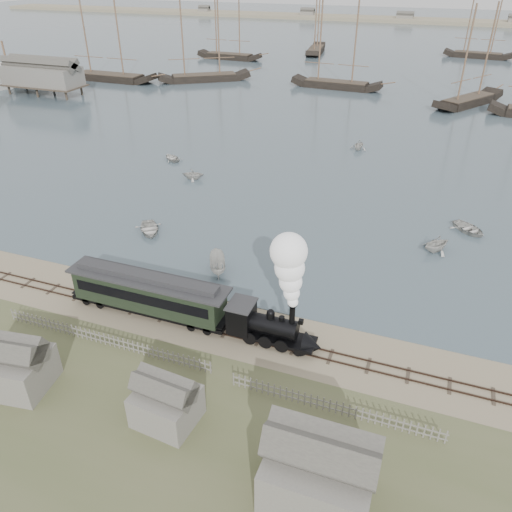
% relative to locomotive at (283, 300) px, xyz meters
% --- Properties ---
extents(ground, '(600.00, 600.00, 0.00)m').
position_rel_locomotive_xyz_m(ground, '(-6.95, 2.00, -4.49)').
color(ground, tan).
rests_on(ground, ground).
extents(harbor_water, '(600.00, 336.00, 0.06)m').
position_rel_locomotive_xyz_m(harbor_water, '(-6.95, 172.00, -4.46)').
color(harbor_water, '#40525C').
rests_on(harbor_water, ground).
extents(rail_track, '(120.00, 1.80, 0.16)m').
position_rel_locomotive_xyz_m(rail_track, '(-6.95, 0.00, -4.45)').
color(rail_track, '#36251D').
rests_on(rail_track, ground).
extents(picket_fence_west, '(19.00, 0.10, 1.20)m').
position_rel_locomotive_xyz_m(picket_fence_west, '(-13.45, -5.00, -4.49)').
color(picket_fence_west, slate).
rests_on(picket_fence_west, ground).
extents(picket_fence_east, '(15.00, 0.10, 1.20)m').
position_rel_locomotive_xyz_m(picket_fence_east, '(5.55, -5.50, -4.49)').
color(picket_fence_east, slate).
rests_on(picket_fence_east, ground).
extents(shed_left, '(5.00, 4.00, 4.10)m').
position_rel_locomotive_xyz_m(shed_left, '(-16.95, -11.00, -4.49)').
color(shed_left, slate).
rests_on(shed_left, ground).
extents(shed_mid, '(4.00, 3.50, 3.60)m').
position_rel_locomotive_xyz_m(shed_mid, '(-4.95, -10.00, -4.49)').
color(shed_mid, slate).
rests_on(shed_mid, ground).
extents(shed_right, '(6.00, 5.00, 5.10)m').
position_rel_locomotive_xyz_m(shed_right, '(6.05, -12.00, -4.49)').
color(shed_right, slate).
rests_on(shed_right, ground).
extents(far_spit, '(500.00, 20.00, 1.80)m').
position_rel_locomotive_xyz_m(far_spit, '(-6.95, 252.00, -4.49)').
color(far_spit, tan).
rests_on(far_spit, ground).
extents(locomotive, '(7.82, 2.92, 9.75)m').
position_rel_locomotive_xyz_m(locomotive, '(0.00, 0.00, 0.00)').
color(locomotive, black).
rests_on(locomotive, ground).
extents(passenger_coach, '(14.78, 2.85, 3.59)m').
position_rel_locomotive_xyz_m(passenger_coach, '(-12.19, 0.00, -2.23)').
color(passenger_coach, black).
rests_on(passenger_coach, ground).
extents(beached_dinghy, '(4.38, 5.01, 0.87)m').
position_rel_locomotive_xyz_m(beached_dinghy, '(-10.16, 2.65, -4.06)').
color(beached_dinghy, beige).
rests_on(beached_dinghy, ground).
extents(rowboat_0, '(5.34, 5.09, 0.90)m').
position_rel_locomotive_xyz_m(rowboat_0, '(-20.19, 13.15, -3.98)').
color(rowboat_0, beige).
rests_on(rowboat_0, harbor_water).
extents(rowboat_1, '(3.37, 3.66, 1.62)m').
position_rel_locomotive_xyz_m(rowboat_1, '(-22.75, 29.44, -3.62)').
color(rowboat_1, beige).
rests_on(rowboat_1, harbor_water).
extents(rowboat_2, '(4.39, 3.26, 1.60)m').
position_rel_locomotive_xyz_m(rowboat_2, '(-9.46, 8.30, -3.63)').
color(rowboat_2, beige).
rests_on(rowboat_2, harbor_water).
extents(rowboat_3, '(5.12, 5.16, 0.88)m').
position_rel_locomotive_xyz_m(rowboat_3, '(14.18, 26.09, -3.99)').
color(rowboat_3, beige).
rests_on(rowboat_3, harbor_water).
extents(rowboat_4, '(4.57, 4.52, 1.82)m').
position_rel_locomotive_xyz_m(rowboat_4, '(10.87, 20.22, -3.52)').
color(rowboat_4, beige).
rests_on(rowboat_4, harbor_water).
extents(rowboat_6, '(4.13, 4.35, 0.73)m').
position_rel_locomotive_xyz_m(rowboat_6, '(-29.42, 35.44, -4.07)').
color(rowboat_6, beige).
rests_on(rowboat_6, harbor_water).
extents(rowboat_7, '(3.46, 3.10, 1.64)m').
position_rel_locomotive_xyz_m(rowboat_7, '(-2.97, 50.49, -3.61)').
color(rowboat_7, beige).
rests_on(rowboat_7, harbor_water).
extents(schooner_0, '(25.84, 6.13, 20.00)m').
position_rel_locomotive_xyz_m(schooner_0, '(-73.20, 82.28, 5.57)').
color(schooner_0, black).
rests_on(schooner_0, harbor_water).
extents(schooner_1, '(22.37, 17.56, 20.00)m').
position_rel_locomotive_xyz_m(schooner_1, '(-49.90, 90.22, 5.57)').
color(schooner_1, black).
rests_on(schooner_1, harbor_water).
extents(schooner_2, '(22.08, 6.34, 20.00)m').
position_rel_locomotive_xyz_m(schooner_2, '(-16.41, 93.83, 5.57)').
color(schooner_2, black).
rests_on(schooner_2, harbor_water).
extents(schooner_3, '(14.98, 20.30, 20.00)m').
position_rel_locomotive_xyz_m(schooner_3, '(13.74, 87.78, 5.57)').
color(schooner_3, black).
rests_on(schooner_3, harbor_water).
extents(schooner_6, '(20.74, 5.58, 20.00)m').
position_rel_locomotive_xyz_m(schooner_6, '(-56.59, 122.32, 5.57)').
color(schooner_6, black).
rests_on(schooner_6, harbor_water).
extents(schooner_7, '(7.53, 21.52, 20.00)m').
position_rel_locomotive_xyz_m(schooner_7, '(-34.22, 143.05, 5.57)').
color(schooner_7, black).
rests_on(schooner_7, harbor_water).
extents(schooner_8, '(20.95, 6.83, 20.00)m').
position_rel_locomotive_xyz_m(schooner_8, '(16.18, 151.74, 5.57)').
color(schooner_8, black).
rests_on(schooner_8, harbor_water).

